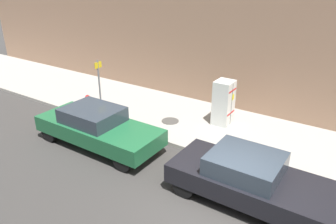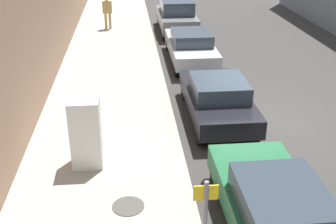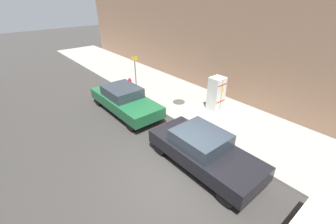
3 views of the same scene
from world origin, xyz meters
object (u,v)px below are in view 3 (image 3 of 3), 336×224
(discarded_refrigerator, at_px, (216,93))
(fire_hydrant, at_px, (130,84))
(street_sign_post, at_px, (135,72))
(parked_sedan_green, at_px, (125,100))
(parked_sedan_dark, at_px, (203,150))

(discarded_refrigerator, height_order, fire_hydrant, discarded_refrigerator)
(street_sign_post, xyz_separation_m, parked_sedan_green, (1.70, 1.47, -0.76))
(discarded_refrigerator, relative_size, street_sign_post, 0.74)
(discarded_refrigerator, xyz_separation_m, fire_hydrant, (2.11, -5.31, -0.50))
(fire_hydrant, height_order, parked_sedan_green, parked_sedan_green)
(parked_sedan_dark, bearing_deg, discarded_refrigerator, -146.22)
(street_sign_post, relative_size, fire_hydrant, 3.14)
(discarded_refrigerator, distance_m, parked_sedan_dark, 4.61)
(street_sign_post, height_order, parked_sedan_green, street_sign_post)
(discarded_refrigerator, bearing_deg, parked_sedan_green, -38.44)
(fire_hydrant, bearing_deg, street_sign_post, 88.39)
(street_sign_post, height_order, fire_hydrant, street_sign_post)
(discarded_refrigerator, height_order, parked_sedan_dark, discarded_refrigerator)
(discarded_refrigerator, height_order, parked_sedan_green, discarded_refrigerator)
(discarded_refrigerator, relative_size, parked_sedan_green, 0.38)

